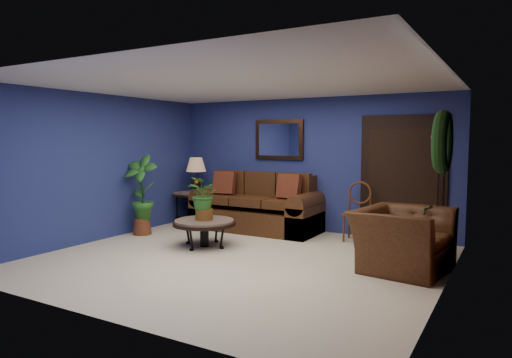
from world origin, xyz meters
The scene contains 18 objects.
floor centered at (0.00, 0.00, 0.00)m, with size 5.50×5.50×0.00m, color beige.
wall_back centered at (0.00, 2.50, 1.25)m, with size 5.50×0.04×2.50m, color navy.
wall_left centered at (-2.75, 0.00, 1.25)m, with size 0.04×5.00×2.50m, color navy.
wall_right_brick centered at (2.75, 0.00, 1.25)m, with size 0.04×5.00×2.50m, color brown.
ceiling centered at (0.00, 0.00, 2.50)m, with size 5.50×5.00×0.02m, color white.
crown_molding centered at (2.72, 0.00, 2.43)m, with size 0.03×5.00×0.14m, color white.
wall_mirror centered at (-0.60, 2.46, 1.72)m, with size 1.02×0.06×0.77m, color #432614.
closet_door centered at (1.75, 2.47, 1.05)m, with size 1.44×0.06×2.18m, color black.
wreath centered at (2.69, 0.05, 1.70)m, with size 0.72×0.72×0.16m, color black.
sofa centered at (-0.85, 2.09, 0.36)m, with size 2.43×1.05×1.09m.
coffee_table centered at (-0.91, 0.43, 0.38)m, with size 1.01×1.01×0.43m.
end_table centered at (-2.30, 2.05, 0.50)m, with size 0.71×0.71×0.65m.
table_lamp centered at (-2.30, 2.05, 1.09)m, with size 0.41×0.41×0.68m.
side_chair centered at (1.10, 2.12, 0.57)m, with size 0.46×0.46×1.01m.
armchair centered at (2.15, 0.68, 0.40)m, with size 1.25×1.09×0.81m, color #492B14.
coffee_plant centered at (-0.91, 0.43, 0.82)m, with size 0.64×0.60×0.70m.
floor_plant centered at (2.35, 1.22, 0.43)m, with size 0.44×0.39×0.83m.
tall_plant centered at (-2.45, 0.62, 0.79)m, with size 0.69×0.51×1.46m.
Camera 1 is at (3.43, -5.44, 1.73)m, focal length 32.00 mm.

